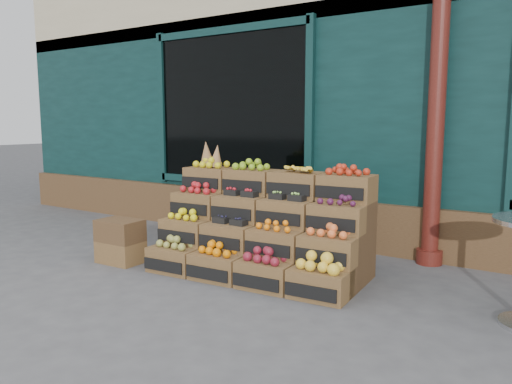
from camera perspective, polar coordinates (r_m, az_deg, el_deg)
The scene contains 5 objects.
ground at distance 4.56m, azimuth -2.78°, elevation -11.87°, with size 60.00×60.00×0.00m, color #4A4A4D.
shop_facade at distance 8.98m, azimuth 17.22°, elevation 13.09°, with size 12.00×6.24×4.80m.
crate_display at distance 5.17m, azimuth 0.78°, elevation -4.70°, with size 2.20×1.18×1.34m.
spare_crates at distance 5.75m, azimuth -15.24°, elevation -5.45°, with size 0.49×0.35×0.48m.
shopkeeper at distance 7.33m, azimuth 0.70°, elevation 2.97°, with size 0.66×0.43×1.81m, color #175023.
Camera 1 is at (2.53, -3.46, 1.56)m, focal length 35.00 mm.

